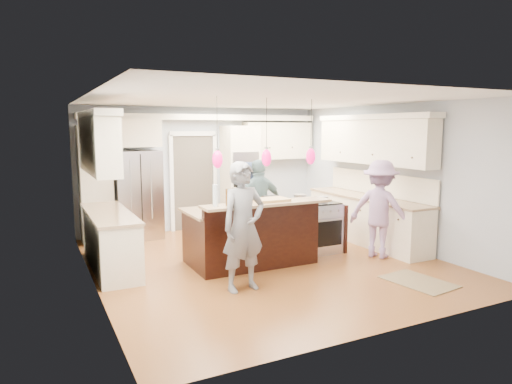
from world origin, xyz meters
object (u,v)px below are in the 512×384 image
at_px(kitchen_island, 250,234).
at_px(island_range, 318,227).
at_px(person_bar_end, 243,227).
at_px(refrigerator, 138,195).
at_px(person_far_left, 246,201).

xyz_separation_m(kitchen_island, island_range, (1.41, 0.08, -0.03)).
xyz_separation_m(kitchen_island, person_bar_end, (-0.65, -1.14, 0.41)).
bearing_deg(refrigerator, island_range, -42.59).
xyz_separation_m(refrigerator, kitchen_island, (1.30, -2.57, -0.41)).
bearing_deg(refrigerator, kitchen_island, -63.11).
height_order(kitchen_island, island_range, kitchen_island).
bearing_deg(island_range, refrigerator, 137.41).
relative_size(refrigerator, person_bar_end, 1.00).
xyz_separation_m(refrigerator, person_bar_end, (0.65, -3.71, 0.00)).
height_order(island_range, person_far_left, person_far_left).
bearing_deg(kitchen_island, island_range, 3.10).
xyz_separation_m(kitchen_island, person_far_left, (0.65, 1.53, 0.30)).
xyz_separation_m(island_range, person_bar_end, (-2.06, -1.22, 0.44)).
xyz_separation_m(refrigerator, island_range, (2.71, -2.49, -0.44)).
distance_m(refrigerator, person_bar_end, 3.76).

